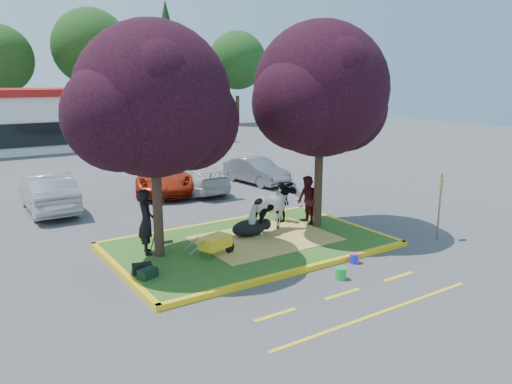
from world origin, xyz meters
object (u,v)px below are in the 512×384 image
handler (146,222)px  bucket_blue (354,258)px  cow (273,209)px  bucket_pink (354,258)px  wheelbarrow (215,242)px  bucket_green (341,273)px  car_silver (48,192)px  calf (249,228)px  sign_post (440,200)px

handler → bucket_blue: (4.73, -3.61, -0.96)m
cow → handler: bearing=69.2°
bucket_pink → bucket_blue: bucket_pink is taller
cow → wheelbarrow: size_ratio=1.21×
handler → wheelbarrow: bearing=-117.8°
bucket_green → cow: bearing=81.7°
wheelbarrow → car_silver: car_silver is taller
calf → bucket_pink: (1.39, -3.36, -0.27)m
bucket_green → car_silver: car_silver is taller
sign_post → calf: bearing=127.0°
bucket_green → car_silver: bearing=113.2°
wheelbarrow → calf: bearing=13.1°
bucket_pink → car_silver: 12.36m
calf → handler: (-3.36, 0.24, 0.68)m
handler → bucket_green: 5.67m
bucket_blue → car_silver: car_silver is taller
bucket_pink → wheelbarrow: bearing=144.3°
handler → car_silver: size_ratio=0.41×
sign_post → bucket_green: size_ratio=6.96×
handler → wheelbarrow: 2.08m
wheelbarrow → bucket_green: bearing=-72.0°
bucket_green → bucket_pink: bearing=30.3°
bucket_blue → car_silver: size_ratio=0.06×
cow → sign_post: sign_post is taller
calf → bucket_blue: (1.37, -3.37, -0.28)m
handler → sign_post: size_ratio=0.88×
cow → handler: size_ratio=1.01×
cow → bucket_blue: 3.37m
handler → wheelbarrow: size_ratio=1.20×
bucket_blue → car_silver: bearing=119.1°
calf → handler: bearing=159.7°
calf → bucket_green: size_ratio=3.99×
cow → bucket_green: (-0.56, -3.88, -0.80)m
cow → bucket_blue: bearing=174.1°
calf → bucket_pink: bearing=-83.8°
calf → bucket_blue: size_ratio=4.49×
car_silver → bucket_pink: bearing=120.7°
bucket_pink → sign_post: bearing=1.9°
cow → bucket_green: cow is taller
bucket_blue → cow: bearing=99.7°
wheelbarrow → bucket_green: 3.64m
wheelbarrow → bucket_pink: 3.97m
cow → wheelbarrow: cow is taller
handler → bucket_pink: (4.75, -3.60, -0.96)m
calf → wheelbarrow: bearing=-166.0°
bucket_blue → calf: bearing=112.2°
bucket_green → bucket_blue: (1.11, 0.65, -0.02)m
handler → bucket_blue: handler is taller
cow → calf: (-0.82, 0.14, -0.54)m
cow → calf: 1.00m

